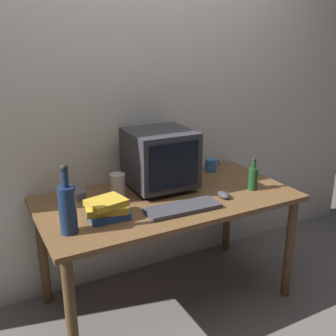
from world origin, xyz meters
TOP-DOWN VIEW (x-y plane):
  - ground_plane at (0.00, 0.00)m, footprint 6.00×6.00m
  - back_wall at (0.00, 0.45)m, footprint 4.00×0.08m
  - desk at (0.00, 0.00)m, footprint 1.52×0.78m
  - crt_monitor at (0.02, 0.15)m, footprint 0.39×0.39m
  - keyboard at (-0.02, -0.21)m, footprint 0.43×0.17m
  - computer_mouse at (0.28, -0.17)m, footprint 0.07×0.11m
  - bottle_tall at (-0.64, -0.17)m, footprint 0.09×0.09m
  - bottle_short at (0.52, -0.14)m, footprint 0.06×0.06m
  - book_stack at (-0.42, -0.10)m, footprint 0.24×0.21m
  - mug at (0.49, 0.27)m, footprint 0.12×0.08m
  - cd_spindle at (-0.49, 0.24)m, footprint 0.12×0.12m
  - metal_canister at (-0.27, 0.12)m, footprint 0.09×0.09m

SIDE VIEW (x-z plane):
  - ground_plane at x=0.00m, z-range 0.00..0.00m
  - desk at x=0.00m, z-range 0.27..0.98m
  - keyboard at x=-0.02m, z-range 0.71..0.74m
  - computer_mouse at x=0.28m, z-range 0.71..0.75m
  - cd_spindle at x=-0.49m, z-range 0.71..0.76m
  - mug at x=0.49m, z-range 0.71..0.80m
  - book_stack at x=-0.42m, z-range 0.71..0.82m
  - metal_canister at x=-0.27m, z-range 0.71..0.86m
  - bottle_short at x=0.52m, z-range 0.69..0.89m
  - bottle_tall at x=-0.64m, z-range 0.67..1.02m
  - crt_monitor at x=0.02m, z-range 0.72..1.09m
  - back_wall at x=0.00m, z-range 0.00..2.50m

